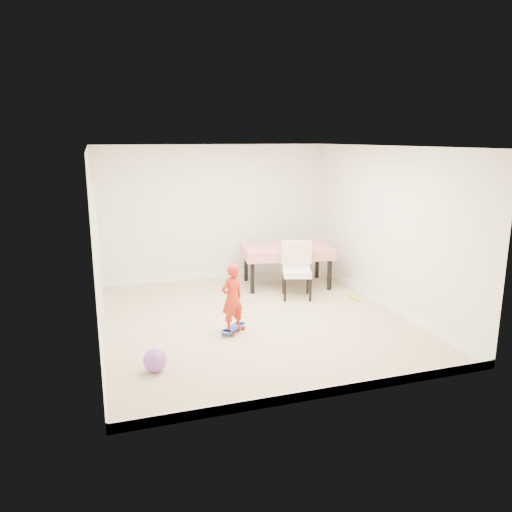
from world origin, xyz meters
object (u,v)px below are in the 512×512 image
object	(u,v)px
dining_table	(286,266)
dining_chair	(297,271)
skateboard	(233,330)
balloon	(155,360)
child	(232,301)

from	to	relation	value
dining_table	dining_chair	bearing A→B (deg)	-88.94
dining_table	skateboard	distance (m)	2.55
dining_chair	skateboard	size ratio (longest dim) A/B	1.84
skateboard	balloon	xyz separation A→B (m)	(-1.22, -0.90, 0.10)
dining_table	balloon	distance (m)	4.01
child	dining_chair	bearing A→B (deg)	-162.34
dining_chair	child	bearing A→B (deg)	-122.66
dining_table	skateboard	xyz separation A→B (m)	(-1.58, -1.97, -0.34)
dining_table	child	xyz separation A→B (m)	(-1.61, -2.01, 0.11)
dining_chair	child	world-z (taller)	child
dining_table	child	world-z (taller)	child
child	dining_table	bearing A→B (deg)	-150.66
dining_chair	balloon	distance (m)	3.43
dining_table	skateboard	world-z (taller)	dining_table
dining_chair	skateboard	bearing A→B (deg)	-123.19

